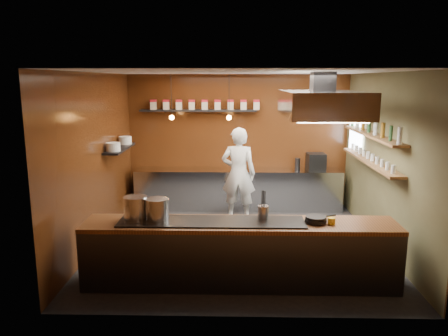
{
  "coord_description": "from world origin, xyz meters",
  "views": [
    {
      "loc": [
        -0.09,
        -7.42,
        2.87
      ],
      "look_at": [
        -0.28,
        0.4,
        1.29
      ],
      "focal_mm": 35.0,
      "sensor_mm": 36.0,
      "label": 1
    }
  ],
  "objects_px": {
    "extractor_hood": "(322,103)",
    "stockpot_small": "(157,209)",
    "espresso_machine": "(316,162)",
    "chef": "(239,174)",
    "stockpot_large": "(135,208)"
  },
  "relations": [
    {
      "from": "stockpot_small",
      "to": "espresso_machine",
      "type": "bearing_deg",
      "value": 51.75
    },
    {
      "from": "extractor_hood",
      "to": "espresso_machine",
      "type": "distance_m",
      "value": 2.9
    },
    {
      "from": "espresso_machine",
      "to": "chef",
      "type": "height_order",
      "value": "chef"
    },
    {
      "from": "espresso_machine",
      "to": "chef",
      "type": "bearing_deg",
      "value": -161.64
    },
    {
      "from": "stockpot_large",
      "to": "chef",
      "type": "relative_size",
      "value": 0.17
    },
    {
      "from": "stockpot_large",
      "to": "stockpot_small",
      "type": "height_order",
      "value": "stockpot_large"
    },
    {
      "from": "stockpot_large",
      "to": "chef",
      "type": "height_order",
      "value": "chef"
    },
    {
      "from": "stockpot_large",
      "to": "extractor_hood",
      "type": "bearing_deg",
      "value": 21.96
    },
    {
      "from": "stockpot_small",
      "to": "extractor_hood",
      "type": "bearing_deg",
      "value": 25.28
    },
    {
      "from": "stockpot_large",
      "to": "stockpot_small",
      "type": "relative_size",
      "value": 1.01
    },
    {
      "from": "espresso_machine",
      "to": "stockpot_small",
      "type": "bearing_deg",
      "value": -132.33
    },
    {
      "from": "extractor_hood",
      "to": "stockpot_small",
      "type": "bearing_deg",
      "value": -154.72
    },
    {
      "from": "extractor_hood",
      "to": "espresso_machine",
      "type": "height_order",
      "value": "extractor_hood"
    },
    {
      "from": "chef",
      "to": "extractor_hood",
      "type": "bearing_deg",
      "value": 132.09
    },
    {
      "from": "extractor_hood",
      "to": "stockpot_small",
      "type": "relative_size",
      "value": 6.14
    }
  ]
}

